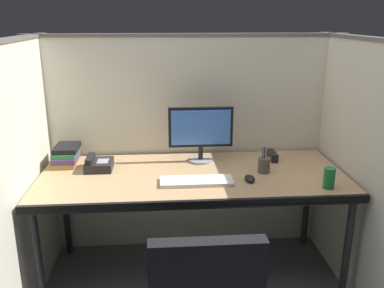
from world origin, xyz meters
name	(u,v)px	position (x,y,z in m)	size (l,w,h in m)	color
cubicle_partition_rear	(188,145)	(0.00, 0.74, 0.79)	(2.21, 0.06, 1.57)	beige
cubicle_partition_left	(24,177)	(-0.99, 0.20, 0.79)	(0.06, 1.41, 1.57)	beige
cubicle_partition_right	(354,168)	(0.99, 0.20, 0.79)	(0.06, 1.41, 1.57)	beige
desk	(193,182)	(0.00, 0.29, 0.69)	(1.90, 0.80, 0.74)	tan
monitor_center	(201,130)	(0.07, 0.53, 0.96)	(0.43, 0.17, 0.37)	gray
keyboard_main	(197,181)	(0.01, 0.15, 0.75)	(0.43, 0.15, 0.02)	silver
computer_mouse	(250,178)	(0.33, 0.16, 0.76)	(0.06, 0.10, 0.04)	black
red_stapler	(272,156)	(0.57, 0.52, 0.77)	(0.04, 0.15, 0.06)	black
desk_phone	(98,164)	(-0.60, 0.43, 0.77)	(0.17, 0.19, 0.09)	black
book_stack	(66,155)	(-0.82, 0.53, 0.80)	(0.17, 0.23, 0.13)	olive
pen_cup	(264,165)	(0.45, 0.29, 0.79)	(0.08, 0.08, 0.17)	#4C4742
soda_can	(329,178)	(0.76, 0.02, 0.80)	(0.07, 0.07, 0.12)	#197233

